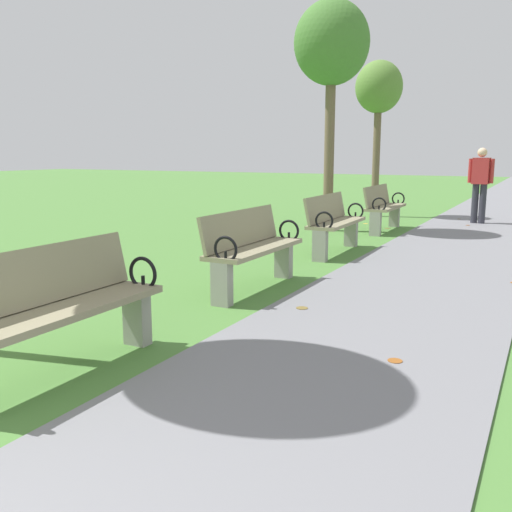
{
  "coord_description": "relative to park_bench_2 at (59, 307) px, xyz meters",
  "views": [
    {
      "loc": [
        2.42,
        0.16,
        1.53
      ],
      "look_at": [
        -0.05,
        4.83,
        0.55
      ],
      "focal_mm": 39.13,
      "sensor_mm": 36.0,
      "label": 1
    }
  ],
  "objects": [
    {
      "name": "scattered_leaves",
      "position": [
        0.07,
        3.94,
        -0.47
      ],
      "size": [
        4.72,
        15.31,
        0.02
      ],
      "color": "#AD6B23",
      "rests_on": "ground"
    },
    {
      "name": "tree_4",
      "position": [
        -0.9,
        10.79,
        2.49
      ],
      "size": [
        1.11,
        1.11,
        3.67
      ],
      "color": "brown",
      "rests_on": "ground"
    },
    {
      "name": "park_bench_4",
      "position": [
        0.0,
        5.45,
        0.0
      ],
      "size": [
        0.51,
        1.61,
        0.9
      ],
      "color": "gray",
      "rests_on": "ground"
    },
    {
      "name": "park_bench_2",
      "position": [
        0.0,
        0.0,
        0.0
      ],
      "size": [
        0.47,
        1.6,
        0.9
      ],
      "color": "gray",
      "rests_on": "ground"
    },
    {
      "name": "park_bench_5",
      "position": [
        0.0,
        8.28,
        0.0
      ],
      "size": [
        0.49,
        1.61,
        0.9
      ],
      "color": "gray",
      "rests_on": "ground"
    },
    {
      "name": "park_bench_3",
      "position": [
        0.0,
        2.79,
        0.0
      ],
      "size": [
        0.48,
        1.6,
        0.9
      ],
      "color": "gray",
      "rests_on": "ground"
    },
    {
      "name": "pedestrian_walking",
      "position": [
        1.54,
        10.35,
        0.44
      ],
      "size": [
        0.53,
        0.25,
        1.62
      ],
      "color": "#2D2D38",
      "rests_on": "paved_walkway"
    },
    {
      "name": "paved_walkway",
      "position": [
        1.62,
        15.21,
        -0.48
      ],
      "size": [
        2.23,
        44.0,
        0.02
      ],
      "primitive_type": "cube",
      "color": "slate",
      "rests_on": "ground"
    },
    {
      "name": "tree_3",
      "position": [
        -1.0,
        7.84,
        3.03
      ],
      "size": [
        1.43,
        1.43,
        4.37
      ],
      "color": "brown",
      "rests_on": "ground"
    }
  ]
}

